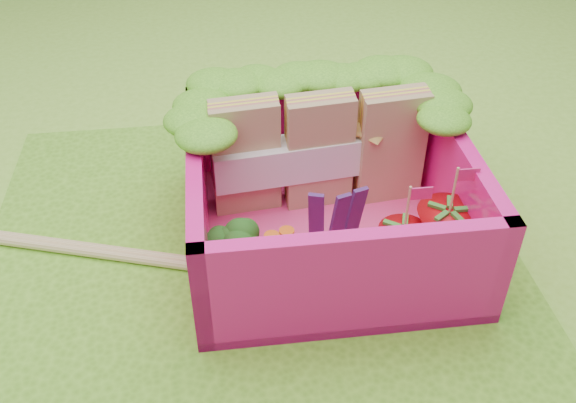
{
  "coord_description": "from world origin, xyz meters",
  "views": [
    {
      "loc": [
        -0.11,
        -2.3,
        2.17
      ],
      "look_at": [
        0.19,
        0.1,
        0.28
      ],
      "focal_mm": 40.0,
      "sensor_mm": 36.0,
      "label": 1
    }
  ],
  "objects_px": {
    "strawberry_left": "(402,248)",
    "bento_box": "(328,194)",
    "sandwich_stack": "(320,151)",
    "strawberry_right": "(445,235)",
    "chopsticks": "(70,247)",
    "broccoli": "(238,245)"
  },
  "relations": [
    {
      "from": "strawberry_left",
      "to": "strawberry_right",
      "type": "bearing_deg",
      "value": 9.3
    },
    {
      "from": "bento_box",
      "to": "broccoli",
      "type": "distance_m",
      "value": 0.52
    },
    {
      "from": "sandwich_stack",
      "to": "broccoli",
      "type": "relative_size",
      "value": 3.25
    },
    {
      "from": "sandwich_stack",
      "to": "strawberry_left",
      "type": "height_order",
      "value": "sandwich_stack"
    },
    {
      "from": "bento_box",
      "to": "strawberry_right",
      "type": "relative_size",
      "value": 2.46
    },
    {
      "from": "strawberry_left",
      "to": "bento_box",
      "type": "bearing_deg",
      "value": 132.87
    },
    {
      "from": "bento_box",
      "to": "strawberry_left",
      "type": "relative_size",
      "value": 2.74
    },
    {
      "from": "bento_box",
      "to": "chopsticks",
      "type": "relative_size",
      "value": 0.59
    },
    {
      "from": "sandwich_stack",
      "to": "strawberry_left",
      "type": "xyz_separation_m",
      "value": [
        0.28,
        -0.58,
        -0.17
      ]
    },
    {
      "from": "chopsticks",
      "to": "strawberry_left",
      "type": "bearing_deg",
      "value": -13.46
    },
    {
      "from": "strawberry_right",
      "to": "strawberry_left",
      "type": "bearing_deg",
      "value": -170.7
    },
    {
      "from": "strawberry_left",
      "to": "chopsticks",
      "type": "bearing_deg",
      "value": 166.54
    },
    {
      "from": "sandwich_stack",
      "to": "chopsticks",
      "type": "bearing_deg",
      "value": -170.7
    },
    {
      "from": "strawberry_left",
      "to": "strawberry_right",
      "type": "xyz_separation_m",
      "value": [
        0.21,
        0.03,
        0.02
      ]
    },
    {
      "from": "broccoli",
      "to": "strawberry_right",
      "type": "distance_m",
      "value": 0.95
    },
    {
      "from": "sandwich_stack",
      "to": "strawberry_right",
      "type": "relative_size",
      "value": 2.07
    },
    {
      "from": "strawberry_left",
      "to": "strawberry_right",
      "type": "relative_size",
      "value": 0.9
    },
    {
      "from": "sandwich_stack",
      "to": "strawberry_right",
      "type": "xyz_separation_m",
      "value": [
        0.49,
        -0.55,
        -0.14
      ]
    },
    {
      "from": "broccoli",
      "to": "strawberry_left",
      "type": "relative_size",
      "value": 0.71
    },
    {
      "from": "strawberry_right",
      "to": "chopsticks",
      "type": "height_order",
      "value": "strawberry_right"
    },
    {
      "from": "strawberry_right",
      "to": "chopsticks",
      "type": "distance_m",
      "value": 1.81
    },
    {
      "from": "broccoli",
      "to": "chopsticks",
      "type": "xyz_separation_m",
      "value": [
        -0.82,
        0.32,
        -0.2
      ]
    }
  ]
}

